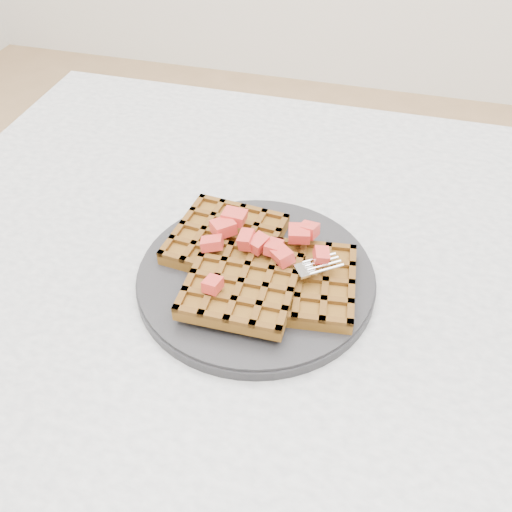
# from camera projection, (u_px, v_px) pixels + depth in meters

# --- Properties ---
(table) EXTENTS (1.20, 0.80, 0.75)m
(table) POSITION_uv_depth(u_px,v_px,m) (374.00, 356.00, 0.70)
(table) COLOR silver
(table) RESTS_ON ground
(plate) EXTENTS (0.26, 0.26, 0.02)m
(plate) POSITION_uv_depth(u_px,v_px,m) (256.00, 277.00, 0.63)
(plate) COLOR black
(plate) RESTS_ON table
(waffles) EXTENTS (0.22, 0.19, 0.03)m
(waffles) POSITION_uv_depth(u_px,v_px,m) (255.00, 267.00, 0.61)
(waffles) COLOR brown
(waffles) RESTS_ON plate
(strawberry_pile) EXTENTS (0.15, 0.15, 0.02)m
(strawberry_pile) POSITION_uv_depth(u_px,v_px,m) (256.00, 246.00, 0.60)
(strawberry_pile) COLOR #A81815
(strawberry_pile) RESTS_ON waffles
(fork) EXTENTS (0.16, 0.13, 0.02)m
(fork) POSITION_uv_depth(u_px,v_px,m) (276.00, 291.00, 0.59)
(fork) COLOR silver
(fork) RESTS_ON plate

